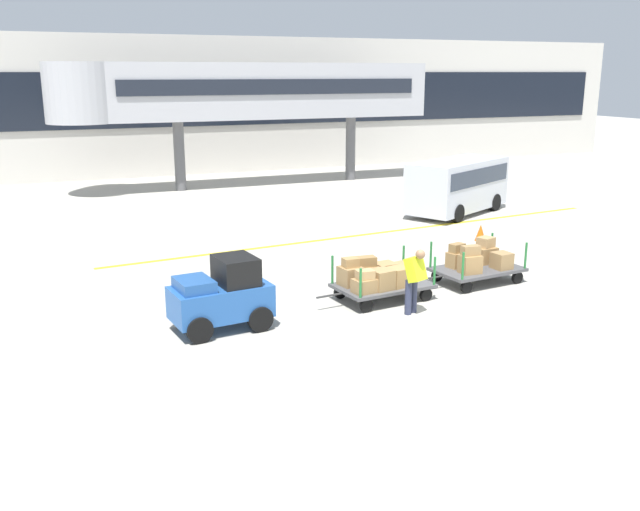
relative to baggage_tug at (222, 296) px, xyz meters
name	(u,v)px	position (x,y,z in m)	size (l,w,h in m)	color
ground_plane	(441,319)	(4.72, -1.28, -0.75)	(120.00, 120.00, 0.00)	#B2ADA0
apron_lead_line	(379,233)	(7.46, 7.02, -0.75)	(19.26, 0.20, 0.01)	yellow
terminal_building	(186,105)	(4.72, 24.70, 2.90)	(56.07, 2.51, 7.29)	beige
jet_bridge	(233,92)	(5.72, 18.71, 3.75)	(18.16, 3.00, 5.84)	#B7B7BC
baggage_tug	(222,296)	(0.00, 0.00, 0.00)	(2.21, 1.43, 1.58)	#2659A5
baggage_cart_lead	(378,278)	(4.01, 0.46, -0.19)	(3.06, 1.64, 1.10)	#4C4C4F
baggage_cart_middle	(478,262)	(7.14, 0.79, -0.20)	(3.06, 1.64, 1.12)	#4C4C4F
baggage_handler	(414,278)	(4.29, -0.76, 0.11)	(0.53, 0.54, 1.56)	#2D334C
shuttle_van	(458,182)	(11.89, 8.92, 0.48)	(5.14, 3.86, 2.10)	silver
safety_cone_far	(480,233)	(10.01, 4.69, -0.48)	(0.36, 0.36, 0.55)	#EA590F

